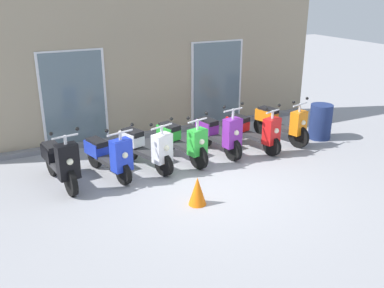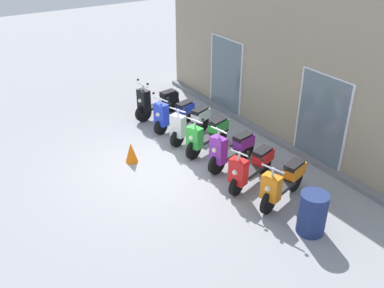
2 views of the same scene
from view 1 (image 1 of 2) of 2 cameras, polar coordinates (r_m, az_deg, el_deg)
name	(u,v)px [view 1 (image 1 of 2)]	position (r m, az deg, el deg)	size (l,w,h in m)	color
ground_plane	(214,185)	(8.40, 2.99, -5.52)	(40.00, 40.00, 0.00)	#939399
storefront_facade	(147,57)	(10.86, -5.98, 11.48)	(9.68, 0.50, 4.13)	gray
scooter_black	(60,162)	(8.58, -17.11, -2.27)	(0.59, 1.63, 1.28)	black
scooter_blue	(109,155)	(8.78, -11.01, -1.43)	(0.77, 1.54, 1.19)	black
scooter_white	(146,147)	(9.02, -6.09, -0.40)	(0.84, 1.56, 1.18)	black
scooter_green	(182,140)	(9.31, -1.33, 0.48)	(0.75, 1.58, 1.20)	black
scooter_purple	(219,134)	(9.76, 3.63, 1.40)	(0.63, 1.55, 1.29)	black
scooter_red	(254,130)	(10.13, 8.18, 1.79)	(0.75, 1.57, 1.17)	black
scooter_orange	(281,123)	(10.73, 11.76, 2.80)	(0.76, 1.60, 1.19)	black
trash_bin	(320,122)	(11.25, 16.70, 2.87)	(0.55, 0.55, 0.88)	navy
traffic_cone	(197,191)	(7.60, 0.72, -6.26)	(0.32, 0.32, 0.52)	orange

